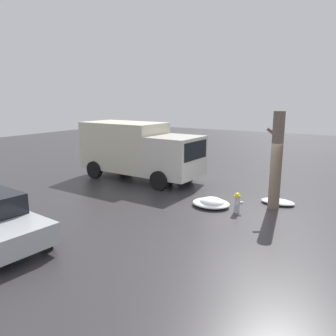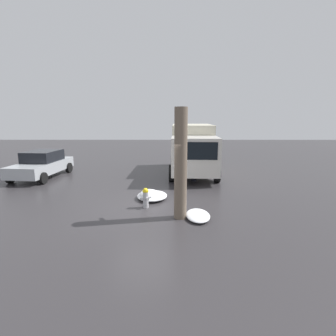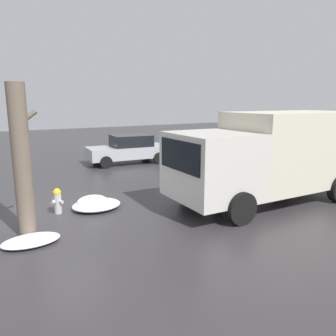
{
  "view_description": "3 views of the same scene",
  "coord_description": "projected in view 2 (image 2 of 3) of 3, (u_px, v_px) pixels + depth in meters",
  "views": [
    {
      "loc": [
        -3.9,
        11.01,
        4.11
      ],
      "look_at": [
        3.25,
        -0.46,
        1.23
      ],
      "focal_mm": 35.0,
      "sensor_mm": 36.0,
      "label": 1
    },
    {
      "loc": [
        -9.39,
        -0.86,
        3.35
      ],
      "look_at": [
        2.69,
        -0.83,
        1.0
      ],
      "focal_mm": 28.0,
      "sensor_mm": 36.0,
      "label": 2
    },
    {
      "loc": [
        -1.93,
        -9.51,
        3.25
      ],
      "look_at": [
        3.41,
        -0.59,
        1.11
      ],
      "focal_mm": 35.0,
      "sensor_mm": 36.0,
      "label": 3
    }
  ],
  "objects": [
    {
      "name": "fire_hydrant",
      "position": [
        146.0,
        198.0,
        9.78
      ],
      "size": [
        0.35,
        0.41,
        0.76
      ],
      "rotation": [
        0.0,
        0.0,
        3.63
      ],
      "color": "#B7B7BC",
      "rests_on": "ground_plane"
    },
    {
      "name": "pedestrian",
      "position": [
        194.0,
        163.0,
        13.81
      ],
      "size": [
        0.38,
        0.38,
        1.76
      ],
      "rotation": [
        0.0,
        0.0,
        5.38
      ],
      "color": "#23232D",
      "rests_on": "ground_plane"
    },
    {
      "name": "tree_trunk",
      "position": [
        181.0,
        164.0,
        8.52
      ],
      "size": [
        0.64,
        0.42,
        3.67
      ],
      "color": "#6B5B4C",
      "rests_on": "ground_plane"
    },
    {
      "name": "ground_plane",
      "position": [
        146.0,
        208.0,
        9.86
      ],
      "size": [
        60.0,
        60.0,
        0.0
      ],
      "primitive_type": "plane",
      "color": "#333033"
    },
    {
      "name": "snow_pile_by_tree",
      "position": [
        198.0,
        215.0,
        8.83
      ],
      "size": [
        1.3,
        0.81,
        0.18
      ],
      "color": "white",
      "rests_on": "ground_plane"
    },
    {
      "name": "snow_pile_curbside",
      "position": [
        152.0,
        196.0,
        10.92
      ],
      "size": [
        1.47,
        1.25,
        0.25
      ],
      "color": "white",
      "rests_on": "ground_plane"
    },
    {
      "name": "delivery_truck",
      "position": [
        192.0,
        147.0,
        15.65
      ],
      "size": [
        6.52,
        2.83,
        2.89
      ],
      "rotation": [
        0.0,
        0.0,
        1.54
      ],
      "color": "beige",
      "rests_on": "ground_plane"
    },
    {
      "name": "snow_pile_by_hydrant",
      "position": [
        150.0,
        195.0,
        10.82
      ],
      "size": [
        0.95,
        0.82,
        0.4
      ],
      "color": "white",
      "rests_on": "ground_plane"
    },
    {
      "name": "parked_car",
      "position": [
        42.0,
        164.0,
        14.72
      ],
      "size": [
        4.31,
        2.29,
        1.48
      ],
      "rotation": [
        0.0,
        0.0,
        1.48
      ],
      "color": "#ADB2B7",
      "rests_on": "ground_plane"
    }
  ]
}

